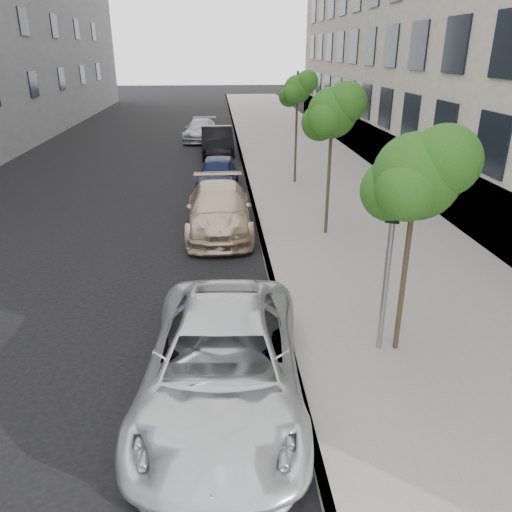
{
  "coord_description": "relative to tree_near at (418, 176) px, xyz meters",
  "views": [
    {
      "loc": [
        -0.09,
        -6.43,
        5.43
      ],
      "look_at": [
        0.64,
        2.99,
        1.5
      ],
      "focal_mm": 35.0,
      "sensor_mm": 36.0,
      "label": 1
    }
  ],
  "objects": [
    {
      "name": "ground",
      "position": [
        -3.23,
        -1.5,
        -3.48
      ],
      "size": [
        160.0,
        160.0,
        0.0
      ],
      "primitive_type": "plane",
      "color": "black",
      "rests_on": "ground"
    },
    {
      "name": "sedan_black",
      "position": [
        -3.33,
        19.49,
        -2.7
      ],
      "size": [
        1.79,
        4.78,
        1.56
      ],
      "primitive_type": "imported",
      "rotation": [
        0.0,
        0.0,
        0.03
      ],
      "color": "black",
      "rests_on": "ground"
    },
    {
      "name": "suv",
      "position": [
        -3.33,
        7.3,
        -2.76
      ],
      "size": [
        2.02,
        4.96,
        1.44
      ],
      "primitive_type": "imported",
      "rotation": [
        0.0,
        0.0,
        0.0
      ],
      "color": "#CFB393",
      "rests_on": "ground"
    },
    {
      "name": "tree_near",
      "position": [
        0.0,
        0.0,
        0.0
      ],
      "size": [
        1.79,
        1.59,
        4.22
      ],
      "color": "#38281C",
      "rests_on": "sidewalk"
    },
    {
      "name": "sidewalk",
      "position": [
        1.07,
        22.5,
        -3.41
      ],
      "size": [
        6.4,
        72.0,
        0.14
      ],
      "primitive_type": "cube",
      "color": "gray",
      "rests_on": "ground"
    },
    {
      "name": "tree_mid",
      "position": [
        -0.0,
        6.5,
        0.28
      ],
      "size": [
        1.75,
        1.55,
        4.48
      ],
      "color": "#38281C",
      "rests_on": "sidewalk"
    },
    {
      "name": "signal_pole",
      "position": [
        -0.34,
        0.02,
        -1.41
      ],
      "size": [
        0.29,
        0.26,
        3.07
      ],
      "rotation": [
        0.0,
        0.0,
        -0.4
      ],
      "color": "#939699",
      "rests_on": "sidewalk"
    },
    {
      "name": "tree_far",
      "position": [
        -0.0,
        13.0,
        0.44
      ],
      "size": [
        1.51,
        1.31,
        4.54
      ],
      "color": "#38281C",
      "rests_on": "sidewalk"
    },
    {
      "name": "sedan_rear",
      "position": [
        -4.36,
        24.7,
        -2.83
      ],
      "size": [
        2.31,
        4.66,
        1.3
      ],
      "primitive_type": "imported",
      "rotation": [
        0.0,
        0.0,
        -0.11
      ],
      "color": "#AAADB2",
      "rests_on": "ground"
    },
    {
      "name": "minivan",
      "position": [
        -3.33,
        -1.2,
        -2.73
      ],
      "size": [
        2.88,
        5.58,
        1.5
      ],
      "primitive_type": "imported",
      "rotation": [
        0.0,
        0.0,
        -0.07
      ],
      "color": "silver",
      "rests_on": "ground"
    },
    {
      "name": "sedan_blue",
      "position": [
        -3.33,
        12.39,
        -2.79
      ],
      "size": [
        1.92,
        4.14,
        1.37
      ],
      "primitive_type": "imported",
      "rotation": [
        0.0,
        0.0,
        -0.08
      ],
      "color": "#101836",
      "rests_on": "ground"
    },
    {
      "name": "curb",
      "position": [
        -2.05,
        22.5,
        -3.41
      ],
      "size": [
        0.15,
        72.0,
        0.14
      ],
      "primitive_type": "cube",
      "color": "#9E9B93",
      "rests_on": "ground"
    }
  ]
}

